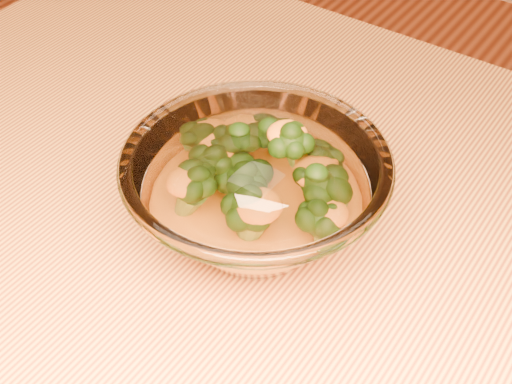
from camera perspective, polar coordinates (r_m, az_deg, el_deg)
table at (r=0.66m, az=6.77°, el=-14.63°), size 1.20×0.80×0.75m
glass_bowl at (r=0.58m, az=0.00°, el=-0.34°), size 0.22×0.22×0.10m
cheese_sauce at (r=0.60m, az=-0.00°, el=-1.75°), size 0.13×0.13×0.04m
broccoli_heap at (r=0.58m, az=0.36°, el=1.40°), size 0.16×0.13×0.08m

